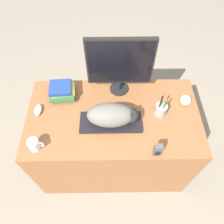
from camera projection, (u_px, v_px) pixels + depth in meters
ground_plane at (114, 193)px, 2.03m from camera, size 12.00×12.00×0.00m
desk at (113, 140)px, 1.90m from camera, size 1.26×0.69×0.78m
keyboard at (111, 122)px, 1.54m from camera, size 0.43×0.17×0.02m
cat at (113, 115)px, 1.46m from camera, size 0.35×0.17×0.16m
monitor at (120, 64)px, 1.50m from camera, size 0.47×0.14×0.48m
computer_mouse at (38, 110)px, 1.59m from camera, size 0.05×0.10×0.04m
coffee_mug at (35, 145)px, 1.40m from camera, size 0.10×0.07×0.08m
pen_cup at (161, 109)px, 1.56m from camera, size 0.09×0.09×0.20m
baseball at (186, 100)px, 1.61m from camera, size 0.08×0.08×0.08m
phone at (158, 150)px, 1.37m from camera, size 0.05×0.03×0.11m
book_stack at (62, 91)px, 1.64m from camera, size 0.20×0.18×0.12m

